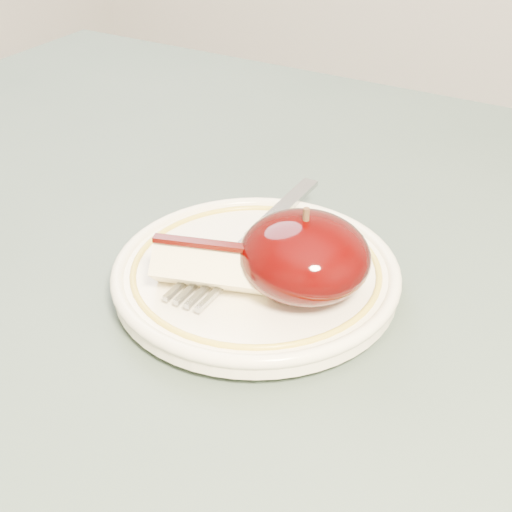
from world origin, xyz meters
The scene contains 5 objects.
table centered at (0.00, 0.00, 0.66)m, with size 0.90×0.90×0.75m.
plate centered at (0.08, 0.03, 0.76)m, with size 0.19×0.19×0.02m.
apple_half centered at (0.12, 0.02, 0.79)m, with size 0.08×0.08×0.06m.
apple_wedge centered at (0.07, -0.01, 0.78)m, with size 0.08×0.05×0.04m.
fork centered at (0.06, 0.05, 0.77)m, with size 0.03×0.19×0.00m.
Camera 1 is at (0.28, -0.31, 1.03)m, focal length 50.00 mm.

